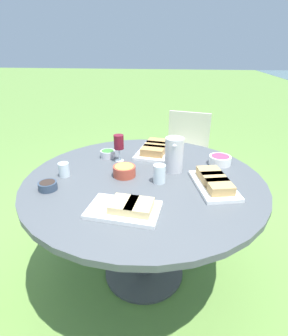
{
  "coord_description": "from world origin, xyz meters",
  "views": [
    {
      "loc": [
        1.42,
        0.19,
        1.49
      ],
      "look_at": [
        0.0,
        0.0,
        0.84
      ],
      "focal_mm": 28.0,
      "sensor_mm": 36.0,
      "label": 1
    }
  ],
  "objects": [
    {
      "name": "cup_water_near",
      "position": [
        0.05,
        -0.49,
        0.82
      ],
      "size": [
        0.06,
        0.06,
        0.09
      ],
      "color": "silver",
      "rests_on": "dining_table"
    },
    {
      "name": "wine_glass",
      "position": [
        -0.22,
        -0.2,
        0.91
      ],
      "size": [
        0.07,
        0.07,
        0.19
      ],
      "color": "silver",
      "rests_on": "dining_table"
    },
    {
      "name": "platter_bread_main",
      "position": [
        0.38,
        -0.03,
        0.8
      ],
      "size": [
        0.25,
        0.36,
        0.06
      ],
      "color": "white",
      "rests_on": "dining_table"
    },
    {
      "name": "platter_sandwich_side",
      "position": [
        -0.41,
        0.03,
        0.81
      ],
      "size": [
        0.39,
        0.3,
        0.07
      ],
      "color": "white",
      "rests_on": "dining_table"
    },
    {
      "name": "water_pitcher",
      "position": [
        -0.11,
        0.17,
        0.89
      ],
      "size": [
        0.13,
        0.12,
        0.22
      ],
      "color": "silver",
      "rests_on": "dining_table"
    },
    {
      "name": "dining_table",
      "position": [
        0.0,
        0.0,
        0.67
      ],
      "size": [
        1.44,
        1.44,
        0.78
      ],
      "color": "#4C4C51",
      "rests_on": "ground_plane"
    },
    {
      "name": "cup_water_far",
      "position": [
        0.06,
        0.1,
        0.83
      ],
      "size": [
        0.07,
        0.07,
        0.11
      ],
      "color": "silver",
      "rests_on": "dining_table"
    },
    {
      "name": "ground_plane",
      "position": [
        0.0,
        0.0,
        0.0
      ],
      "size": [
        40.0,
        40.0,
        0.0
      ],
      "primitive_type": "plane",
      "color": "#668E42"
    },
    {
      "name": "bowl_salad",
      "position": [
        -0.28,
        -0.3,
        0.8
      ],
      "size": [
        0.1,
        0.1,
        0.05
      ],
      "color": "silver",
      "rests_on": "dining_table"
    },
    {
      "name": "bowl_dip_red",
      "position": [
        -0.26,
        0.48,
        0.81
      ],
      "size": [
        0.15,
        0.15,
        0.06
      ],
      "color": "white",
      "rests_on": "dining_table"
    },
    {
      "name": "bowl_olives",
      "position": [
        0.22,
        -0.51,
        0.8
      ],
      "size": [
        0.1,
        0.1,
        0.05
      ],
      "color": "#334256",
      "rests_on": "dining_table"
    },
    {
      "name": "platter_charcuterie",
      "position": [
        0.07,
        0.41,
        0.81
      ],
      "size": [
        0.4,
        0.28,
        0.07
      ],
      "color": "white",
      "rests_on": "dining_table"
    },
    {
      "name": "chair_far_back",
      "position": [
        -1.22,
        0.28,
        0.52
      ],
      "size": [
        0.51,
        0.52,
        0.89
      ],
      "color": "beige",
      "rests_on": "ground_plane"
    },
    {
      "name": "bowl_fries",
      "position": [
        -0.0,
        -0.12,
        0.81
      ],
      "size": [
        0.14,
        0.14,
        0.07
      ],
      "color": "#B74733",
      "rests_on": "dining_table"
    }
  ]
}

